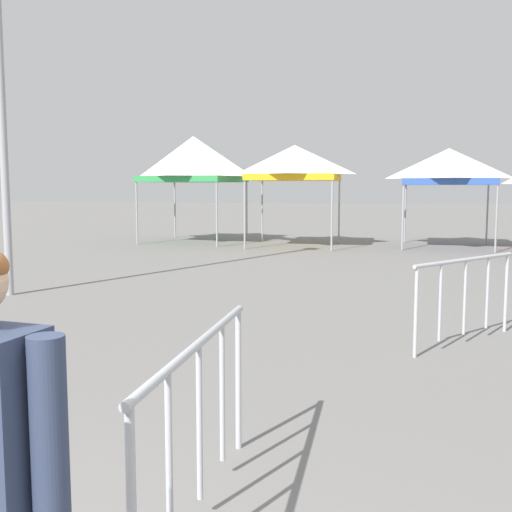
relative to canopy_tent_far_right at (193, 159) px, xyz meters
name	(u,v)px	position (x,y,z in m)	size (l,w,h in m)	color
canopy_tent_far_right	(193,159)	(0.00, 0.00, 0.00)	(3.28, 3.28, 3.69)	#9E9EA3
canopy_tent_behind_right	(295,163)	(3.71, -0.64, -0.19)	(2.94, 2.94, 3.28)	#9E9EA3
canopy_tent_left_of_center	(449,167)	(8.55, 0.17, -0.32)	(2.86, 2.86, 3.16)	#9E9EA3
crowd_barrier_near_person	(199,394)	(6.30, -17.30, -2.14)	(0.15, 2.10, 1.08)	#B7BABF
crowd_barrier_by_lift	(465,284)	(8.13, -12.64, -2.14)	(1.28, 1.72, 1.08)	#B7BABF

